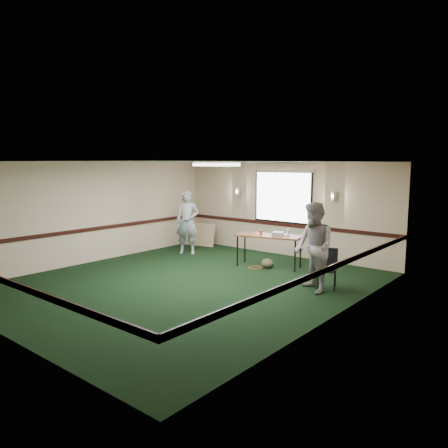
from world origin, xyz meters
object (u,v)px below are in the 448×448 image
Objects in this scene: folding_table at (269,237)px; conference_chair at (327,265)px; projector at (278,234)px; person_left at (187,222)px; person_right at (314,247)px.

conference_chair is (2.03, -0.78, -0.28)m from folding_table.
projector reaches higher than conference_chair.
projector is 2.03m from conference_chair.
projector is at bearing -30.03° from person_left.
person_left reaches higher than projector.
projector is 3.03m from person_left.
conference_chair is 0.45× the size of person_right.
folding_table is 2.19m from conference_chair.
conference_chair is at bearing -36.22° from folding_table.
conference_chair is at bearing -41.52° from person_left.
person_left is (-4.83, 0.65, 0.44)m from conference_chair.
person_left reaches higher than folding_table.
person_left is at bearing -158.84° from person_right.
person_right is at bearing -120.96° from conference_chair.
person_right is (-0.08, -0.49, 0.44)m from conference_chair.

